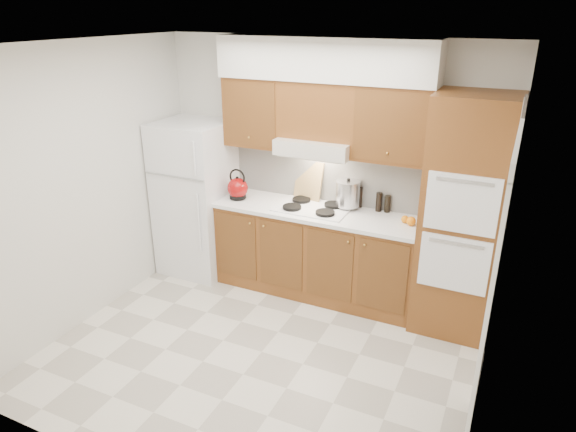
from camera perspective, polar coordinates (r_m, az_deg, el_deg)
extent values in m
plane|color=beige|center=(4.73, -2.94, -14.84)|extent=(3.60, 3.60, 0.00)
plane|color=white|center=(3.78, -3.75, 18.43)|extent=(3.60, 3.60, 0.00)
cube|color=silver|center=(5.37, 4.28, 5.41)|extent=(3.60, 0.02, 2.60)
cube|color=silver|center=(5.14, -21.34, 3.12)|extent=(0.02, 3.00, 2.60)
cube|color=silver|center=(3.66, 22.52, -4.62)|extent=(0.02, 3.00, 2.60)
cube|color=white|center=(5.84, -10.13, 1.96)|extent=(0.75, 0.72, 1.72)
cube|color=brown|center=(5.41, 3.13, -4.10)|extent=(2.11, 0.60, 0.90)
cube|color=white|center=(5.21, 3.20, 0.49)|extent=(2.13, 0.62, 0.04)
cube|color=white|center=(5.37, 4.45, 4.52)|extent=(2.11, 0.03, 0.56)
cube|color=brown|center=(4.83, 18.92, -0.24)|extent=(0.70, 0.65, 2.20)
cube|color=brown|center=(5.38, -3.47, 11.50)|extent=(0.63, 0.33, 0.70)
cube|color=brown|center=(4.88, 11.73, 9.97)|extent=(0.73, 0.33, 0.70)
cube|color=silver|center=(5.10, 3.19, 7.75)|extent=(0.75, 0.45, 0.15)
cube|color=brown|center=(5.08, 3.53, 11.72)|extent=(0.75, 0.33, 0.55)
cube|color=silver|center=(4.99, 4.16, 17.01)|extent=(2.13, 0.36, 0.40)
cube|color=white|center=(5.24, 2.78, 0.91)|extent=(0.74, 0.50, 0.01)
cube|color=black|center=(3.47, 21.31, -10.70)|extent=(0.02, 0.90, 2.10)
cylinder|color=#3F3833|center=(3.93, 24.68, 10.01)|extent=(0.02, 0.30, 0.30)
sphere|color=maroon|center=(5.49, -5.62, 3.10)|extent=(0.26, 0.26, 0.22)
cube|color=tan|center=(5.44, 2.30, 3.90)|extent=(0.34, 0.18, 0.43)
cylinder|color=silver|center=(5.23, 6.66, 2.48)|extent=(0.29, 0.29, 0.25)
cylinder|color=black|center=(5.29, 7.94, 2.08)|extent=(0.06, 0.06, 0.21)
cylinder|color=black|center=(5.22, 10.06, 1.55)|extent=(0.08, 0.08, 0.19)
cylinder|color=black|center=(5.21, 10.99, 1.34)|extent=(0.08, 0.08, 0.17)
sphere|color=orange|center=(4.95, 13.52, -0.56)|extent=(0.11, 0.11, 0.09)
sphere|color=orange|center=(5.00, 12.87, -0.36)|extent=(0.09, 0.09, 0.07)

